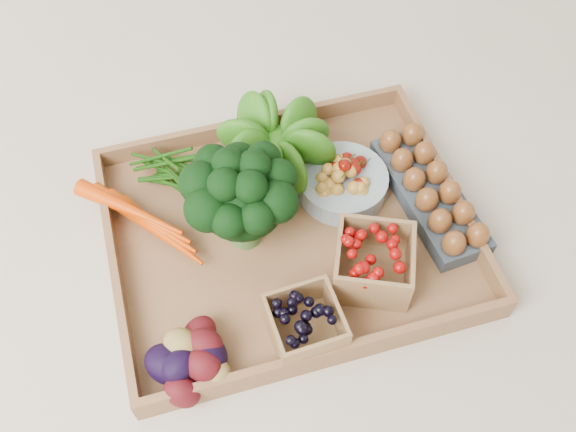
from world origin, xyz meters
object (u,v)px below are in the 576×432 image
object	(u,v)px
tray	(288,235)
broccoli	(243,213)
egg_carton	(429,196)
cherry_bowl	(342,183)

from	to	relation	value
tray	broccoli	distance (m)	0.10
tray	egg_carton	world-z (taller)	egg_carton
cherry_bowl	broccoli	bearing A→B (deg)	-165.86
broccoli	egg_carton	bearing A→B (deg)	-2.94
broccoli	cherry_bowl	bearing A→B (deg)	14.14
cherry_bowl	egg_carton	xyz separation A→B (m)	(0.13, -0.06, -0.00)
tray	cherry_bowl	xyz separation A→B (m)	(0.11, 0.05, 0.03)
cherry_bowl	tray	bearing A→B (deg)	-153.36
egg_carton	broccoli	bearing A→B (deg)	172.05
cherry_bowl	egg_carton	world-z (taller)	cherry_bowl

